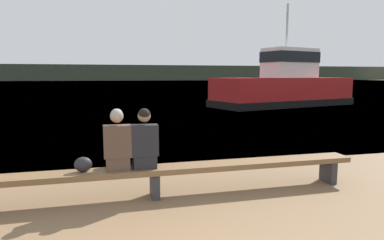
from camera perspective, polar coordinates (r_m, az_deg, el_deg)
water_surface at (r=127.11m, az=-14.20°, el=6.29°), size 240.00×240.00×0.00m
far_shoreline at (r=147.34m, az=-14.29°, el=7.64°), size 600.00×12.00×6.33m
bench_main at (r=5.63m, az=-6.26°, el=-8.69°), size 7.10×0.44×0.50m
person_left at (r=5.48m, az=-12.32°, el=-3.95°), size 0.42×0.40×0.97m
person_right at (r=5.51m, az=-7.93°, el=-3.80°), size 0.42×0.40×0.97m
shopping_bag at (r=5.56m, az=-17.70°, el=-7.08°), size 0.27×0.18×0.23m
tugboat_red at (r=23.50m, az=15.15°, el=5.24°), size 10.41×5.85×6.56m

